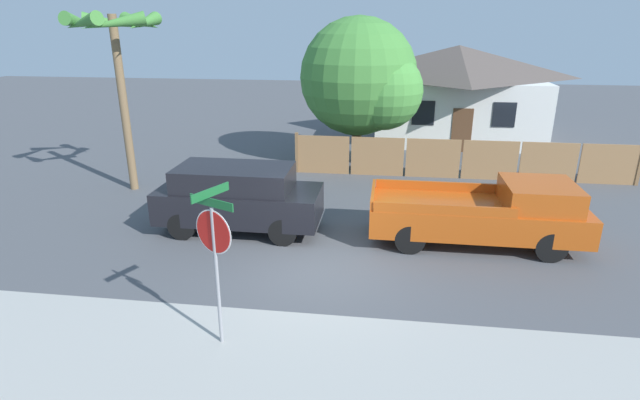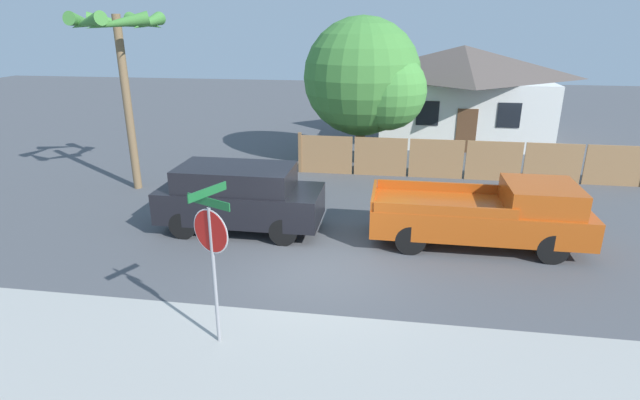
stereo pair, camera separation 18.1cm
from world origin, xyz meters
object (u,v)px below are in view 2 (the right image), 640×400
Objects in this scene: oak_tree at (367,80)px; orange_pickup at (487,214)px; red_suv at (240,196)px; palm_tree at (119,38)px; stop_sign at (211,241)px; house at (461,91)px.

orange_pickup is at bearing -63.96° from oak_tree.
red_suv reaches higher than orange_pickup.
palm_tree reaches higher than oak_tree.
stop_sign is (-5.64, -5.22, 1.20)m from orange_pickup.
house is 15.54m from red_suv.
oak_tree is 1.29× the size of red_suv.
palm_tree is at bearing -150.45° from oak_tree.
palm_tree is 1.97× the size of stop_sign.
stop_sign reaches higher than red_suv.
orange_pickup is at bearing 0.30° from red_suv.
oak_tree is 1.94× the size of stop_sign.
oak_tree is 13.07m from stop_sign.
red_suv is at bearing -111.92° from oak_tree.
orange_pickup is (11.64, -3.15, -4.29)m from palm_tree.
house reaches higher than red_suv.
oak_tree is at bearing 116.35° from orange_pickup.
stop_sign reaches higher than orange_pickup.
red_suv is at bearing -118.84° from house.
house reaches higher than stop_sign.
stop_sign is (1.16, -5.22, 1.05)m from red_suv.
house is 13.66m from orange_pickup.
palm_tree is (-7.91, -4.48, 1.70)m from oak_tree.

